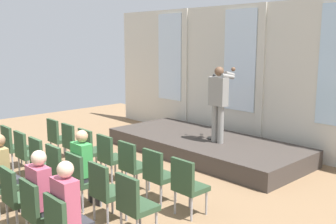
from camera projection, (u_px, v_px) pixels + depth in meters
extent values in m
plane|color=#846647|center=(23.00, 207.00, 6.55)|extent=(15.27, 15.27, 0.00)
cube|color=beige|center=(241.00, 76.00, 10.17)|extent=(9.73, 0.10, 3.61)
cube|color=silver|center=(170.00, 57.00, 11.92)|extent=(0.98, 0.04, 2.57)
cube|color=beige|center=(185.00, 72.00, 11.54)|extent=(0.20, 0.08, 3.61)
cube|color=silver|center=(240.00, 61.00, 10.06)|extent=(0.98, 0.04, 2.57)
cube|color=beige|center=(260.00, 78.00, 9.68)|extent=(0.20, 0.08, 3.61)
cube|color=#3F3833|center=(204.00, 146.00, 9.55)|extent=(4.92, 2.13, 0.39)
cylinder|color=gray|center=(215.00, 124.00, 9.12)|extent=(0.14, 0.14, 0.86)
cylinder|color=gray|center=(221.00, 125.00, 8.99)|extent=(0.14, 0.14, 0.86)
cube|color=gray|center=(218.00, 92.00, 8.91)|extent=(0.42, 0.22, 0.65)
cube|color=maroon|center=(222.00, 88.00, 8.98)|extent=(0.06, 0.01, 0.39)
sphere|color=brown|center=(219.00, 71.00, 8.84)|extent=(0.21, 0.21, 0.21)
cylinder|color=gray|center=(213.00, 86.00, 9.12)|extent=(0.09, 0.28, 0.45)
cylinder|color=gray|center=(228.00, 76.00, 8.83)|extent=(0.15, 0.36, 0.15)
cylinder|color=gray|center=(230.00, 74.00, 8.95)|extent=(0.11, 0.34, 0.15)
sphere|color=brown|center=(233.00, 69.00, 9.18)|extent=(0.10, 0.10, 0.10)
cylinder|color=black|center=(213.00, 138.00, 9.45)|extent=(0.28, 0.28, 0.03)
cylinder|color=black|center=(213.00, 108.00, 9.32)|extent=(0.02, 0.02, 1.45)
sphere|color=#262626|center=(214.00, 75.00, 9.18)|extent=(0.07, 0.07, 0.07)
cylinder|color=#99999E|center=(72.00, 150.00, 9.23)|extent=(0.04, 0.04, 0.40)
cylinder|color=#99999E|center=(64.00, 147.00, 9.48)|extent=(0.04, 0.04, 0.40)
cylinder|color=#99999E|center=(59.00, 152.00, 9.00)|extent=(0.04, 0.04, 0.40)
cylinder|color=#99999E|center=(51.00, 149.00, 9.25)|extent=(0.04, 0.04, 0.40)
cube|color=#2D472D|center=(61.00, 140.00, 9.20)|extent=(0.46, 0.44, 0.08)
cube|color=#2D472D|center=(53.00, 129.00, 9.02)|extent=(0.46, 0.06, 0.46)
cylinder|color=#99999E|center=(88.00, 156.00, 8.73)|extent=(0.04, 0.04, 0.40)
cylinder|color=#99999E|center=(79.00, 153.00, 8.98)|extent=(0.04, 0.04, 0.40)
cylinder|color=#99999E|center=(74.00, 159.00, 8.50)|extent=(0.04, 0.04, 0.40)
cylinder|color=#99999E|center=(66.00, 156.00, 8.76)|extent=(0.04, 0.04, 0.40)
cube|color=#2D472D|center=(76.00, 145.00, 8.70)|extent=(0.46, 0.44, 0.08)
cube|color=#2D472D|center=(68.00, 135.00, 8.52)|extent=(0.46, 0.06, 0.46)
cylinder|color=#99999E|center=(106.00, 163.00, 8.23)|extent=(0.04, 0.04, 0.40)
cylinder|color=#99999E|center=(96.00, 159.00, 8.49)|extent=(0.04, 0.04, 0.40)
cylinder|color=#99999E|center=(92.00, 167.00, 8.00)|extent=(0.04, 0.04, 0.40)
cylinder|color=#99999E|center=(82.00, 163.00, 8.26)|extent=(0.04, 0.04, 0.40)
cube|color=#2D472D|center=(94.00, 152.00, 8.20)|extent=(0.46, 0.44, 0.08)
cube|color=#2D472D|center=(85.00, 141.00, 8.02)|extent=(0.46, 0.06, 0.46)
cylinder|color=#99999E|center=(126.00, 171.00, 7.73)|extent=(0.04, 0.04, 0.40)
cylinder|color=#99999E|center=(115.00, 167.00, 7.99)|extent=(0.04, 0.04, 0.40)
cylinder|color=#99999E|center=(112.00, 175.00, 7.50)|extent=(0.04, 0.04, 0.40)
cylinder|color=#99999E|center=(101.00, 171.00, 7.76)|extent=(0.04, 0.04, 0.40)
cube|color=#2D472D|center=(113.00, 159.00, 7.70)|extent=(0.46, 0.44, 0.08)
cube|color=#2D472D|center=(105.00, 147.00, 7.52)|extent=(0.46, 0.06, 0.46)
cylinder|color=#99999E|center=(149.00, 180.00, 7.23)|extent=(0.04, 0.04, 0.40)
cylinder|color=#99999E|center=(137.00, 175.00, 7.49)|extent=(0.04, 0.04, 0.40)
cylinder|color=#99999E|center=(135.00, 185.00, 7.00)|extent=(0.04, 0.04, 0.40)
cylinder|color=#99999E|center=(122.00, 180.00, 7.26)|extent=(0.04, 0.04, 0.40)
cube|color=#2D472D|center=(135.00, 167.00, 7.20)|extent=(0.46, 0.44, 0.08)
cube|color=#2D472D|center=(127.00, 155.00, 7.02)|extent=(0.46, 0.06, 0.46)
cylinder|color=#99999E|center=(176.00, 191.00, 6.73)|extent=(0.04, 0.04, 0.40)
cylinder|color=#99999E|center=(161.00, 185.00, 6.99)|extent=(0.04, 0.04, 0.40)
cylinder|color=#99999E|center=(161.00, 196.00, 6.50)|extent=(0.04, 0.04, 0.40)
cylinder|color=#99999E|center=(147.00, 190.00, 6.76)|extent=(0.04, 0.04, 0.40)
cube|color=#2D472D|center=(161.00, 177.00, 6.70)|extent=(0.46, 0.44, 0.08)
cube|color=#2D472D|center=(153.00, 164.00, 6.53)|extent=(0.46, 0.06, 0.46)
cylinder|color=#99999E|center=(206.00, 203.00, 6.23)|extent=(0.04, 0.04, 0.40)
cylinder|color=#99999E|center=(190.00, 196.00, 6.49)|extent=(0.04, 0.04, 0.40)
cylinder|color=#99999E|center=(191.00, 209.00, 6.00)|extent=(0.04, 0.04, 0.40)
cylinder|color=#99999E|center=(175.00, 202.00, 6.26)|extent=(0.04, 0.04, 0.40)
cube|color=#2D472D|center=(191.00, 188.00, 6.20)|extent=(0.46, 0.44, 0.08)
cube|color=#2D472D|center=(182.00, 174.00, 6.03)|extent=(0.46, 0.06, 0.46)
cylinder|color=#99999E|center=(28.00, 159.00, 8.51)|extent=(0.04, 0.04, 0.40)
cylinder|color=#99999E|center=(21.00, 155.00, 8.77)|extent=(0.04, 0.04, 0.40)
cylinder|color=#99999E|center=(13.00, 162.00, 8.29)|extent=(0.04, 0.04, 0.40)
cylinder|color=#99999E|center=(6.00, 158.00, 8.54)|extent=(0.04, 0.04, 0.40)
cube|color=#2D472D|center=(16.00, 148.00, 8.49)|extent=(0.46, 0.44, 0.08)
cube|color=#2D472D|center=(6.00, 137.00, 8.31)|extent=(0.46, 0.06, 0.46)
cylinder|color=#99999E|center=(43.00, 166.00, 8.02)|extent=(0.04, 0.04, 0.40)
cylinder|color=#99999E|center=(35.00, 162.00, 8.27)|extent=(0.04, 0.04, 0.40)
cylinder|color=#99999E|center=(27.00, 170.00, 7.79)|extent=(0.04, 0.04, 0.40)
cylinder|color=#99999E|center=(19.00, 166.00, 8.04)|extent=(0.04, 0.04, 0.40)
cube|color=#2D472D|center=(30.00, 155.00, 7.99)|extent=(0.46, 0.44, 0.08)
cube|color=#2D472D|center=(20.00, 143.00, 7.81)|extent=(0.46, 0.06, 0.46)
cylinder|color=#99999E|center=(60.00, 175.00, 7.52)|extent=(0.04, 0.04, 0.40)
cylinder|color=#99999E|center=(51.00, 170.00, 7.77)|extent=(0.04, 0.04, 0.40)
cylinder|color=#99999E|center=(43.00, 179.00, 7.29)|extent=(0.04, 0.04, 0.40)
cylinder|color=#99999E|center=(34.00, 174.00, 7.55)|extent=(0.04, 0.04, 0.40)
cube|color=#2D472D|center=(46.00, 162.00, 7.49)|extent=(0.46, 0.44, 0.08)
cube|color=#2D472D|center=(36.00, 151.00, 7.31)|extent=(0.46, 0.06, 0.46)
cylinder|color=#99999E|center=(79.00, 184.00, 7.02)|extent=(0.04, 0.04, 0.40)
cylinder|color=#99999E|center=(68.00, 179.00, 7.28)|extent=(0.04, 0.04, 0.40)
cylinder|color=#99999E|center=(61.00, 189.00, 6.79)|extent=(0.04, 0.04, 0.40)
cylinder|color=#99999E|center=(51.00, 184.00, 7.05)|extent=(0.04, 0.04, 0.40)
cube|color=#2D472D|center=(64.00, 171.00, 6.99)|extent=(0.46, 0.44, 0.08)
cube|color=#2D472D|center=(54.00, 159.00, 6.81)|extent=(0.46, 0.06, 0.46)
cylinder|color=#99999E|center=(101.00, 195.00, 6.52)|extent=(0.04, 0.04, 0.40)
cylinder|color=#99999E|center=(89.00, 190.00, 6.78)|extent=(0.04, 0.04, 0.40)
cylinder|color=#99999E|center=(83.00, 201.00, 6.29)|extent=(0.04, 0.04, 0.40)
cylinder|color=#99999E|center=(71.00, 195.00, 6.55)|extent=(0.04, 0.04, 0.40)
cube|color=#2D472D|center=(85.00, 181.00, 6.49)|extent=(0.46, 0.44, 0.08)
cube|color=#2D472D|center=(74.00, 168.00, 6.31)|extent=(0.46, 0.06, 0.46)
cylinder|color=#2D2D33|center=(92.00, 190.00, 6.72)|extent=(0.10, 0.10, 0.44)
cylinder|color=#2D2D33|center=(98.00, 193.00, 6.59)|extent=(0.10, 0.10, 0.44)
cube|color=#2D2D33|center=(88.00, 177.00, 6.52)|extent=(0.34, 0.36, 0.12)
cube|color=green|center=(82.00, 159.00, 6.39)|extent=(0.36, 0.20, 0.54)
sphere|color=tan|center=(82.00, 136.00, 6.33)|extent=(0.20, 0.20, 0.20)
cylinder|color=#99999E|center=(126.00, 208.00, 6.02)|extent=(0.04, 0.04, 0.40)
cylinder|color=#99999E|center=(112.00, 201.00, 6.28)|extent=(0.04, 0.04, 0.40)
cylinder|color=#99999E|center=(108.00, 215.00, 5.79)|extent=(0.04, 0.04, 0.40)
cylinder|color=#99999E|center=(94.00, 208.00, 6.05)|extent=(0.04, 0.04, 0.40)
cube|color=#2D472D|center=(110.00, 193.00, 5.99)|extent=(0.46, 0.44, 0.08)
cube|color=#2D472D|center=(98.00, 179.00, 5.81)|extent=(0.46, 0.06, 0.46)
cylinder|color=#99999E|center=(156.00, 224.00, 5.52)|extent=(0.04, 0.04, 0.40)
cylinder|color=#99999E|center=(140.00, 215.00, 5.78)|extent=(0.04, 0.04, 0.40)
cylinder|color=#99999E|center=(121.00, 223.00, 5.55)|extent=(0.04, 0.04, 0.40)
cube|color=#2D472D|center=(138.00, 207.00, 5.49)|extent=(0.46, 0.44, 0.08)
cube|color=#2D472D|center=(127.00, 192.00, 5.32)|extent=(0.46, 0.06, 0.46)
cylinder|color=#99999E|center=(4.00, 189.00, 6.81)|extent=(0.04, 0.04, 0.40)
cylinder|color=#99999E|center=(20.00, 201.00, 6.31)|extent=(0.04, 0.04, 0.40)
cylinder|color=#99999E|center=(11.00, 194.00, 6.57)|extent=(0.04, 0.04, 0.40)
cube|color=#2D472D|center=(4.00, 186.00, 6.28)|extent=(0.46, 0.44, 0.08)
cylinder|color=#2D2D33|center=(14.00, 195.00, 6.50)|extent=(0.10, 0.10, 0.44)
cylinder|color=#2D2D33|center=(19.00, 198.00, 6.37)|extent=(0.10, 0.10, 0.44)
cube|color=#2D2D33|center=(8.00, 182.00, 6.31)|extent=(0.34, 0.36, 0.12)
cylinder|color=#99999E|center=(40.00, 215.00, 5.81)|extent=(0.04, 0.04, 0.40)
cylinder|color=#99999E|center=(29.00, 207.00, 6.07)|extent=(0.04, 0.04, 0.40)
cylinder|color=#99999E|center=(17.00, 222.00, 5.58)|extent=(0.04, 0.04, 0.40)
cylinder|color=#99999E|center=(7.00, 214.00, 5.84)|extent=(0.04, 0.04, 0.40)
cube|color=#2D472D|center=(23.00, 199.00, 5.78)|extent=(0.46, 0.44, 0.08)
cube|color=#2D472D|center=(8.00, 185.00, 5.60)|extent=(0.46, 0.06, 0.46)
cylinder|color=#99999E|center=(51.00, 222.00, 5.57)|extent=(0.04, 0.04, 0.40)
cube|color=#2D472D|center=(44.00, 214.00, 5.28)|extent=(0.46, 0.44, 0.08)
cube|color=#2D472D|center=(29.00, 199.00, 5.10)|extent=(0.46, 0.06, 0.46)
cylinder|color=#2D2D33|center=(54.00, 223.00, 5.51)|extent=(0.10, 0.10, 0.44)
cube|color=#2D2D33|center=(48.00, 208.00, 5.31)|extent=(0.34, 0.36, 0.12)
cube|color=#B24C66|center=(39.00, 187.00, 5.17)|extent=(0.36, 0.20, 0.56)
sphere|color=beige|center=(39.00, 158.00, 5.12)|extent=(0.20, 0.20, 0.20)
cube|color=#2D472D|center=(55.00, 216.00, 4.60)|extent=(0.46, 0.06, 0.46)
cube|color=#B24C66|center=(65.00, 202.00, 4.67)|extent=(0.36, 0.20, 0.58)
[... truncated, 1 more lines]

